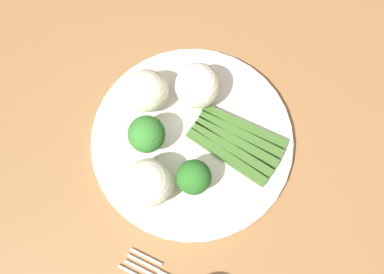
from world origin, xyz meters
name	(u,v)px	position (x,y,z in m)	size (l,w,h in m)	color
ground_plane	(179,229)	(0.00, 0.00, -0.01)	(6.00, 6.00, 0.02)	tan
dining_table	(168,191)	(0.00, 0.00, 0.62)	(1.18, 0.89, 0.73)	olive
plate	(192,140)	(0.06, -0.03, 0.74)	(0.28, 0.28, 0.01)	silver
asparagus_bundle	(236,142)	(0.07, -0.08, 0.75)	(0.09, 0.14, 0.01)	#3D6626
broccoli_outer_edge	(147,134)	(0.04, 0.03, 0.78)	(0.05, 0.05, 0.06)	#609E3D
broccoli_back_right	(195,174)	(0.00, -0.04, 0.78)	(0.05, 0.05, 0.06)	#568E33
cauliflower_near_fork	(198,86)	(0.12, -0.02, 0.78)	(0.06, 0.06, 0.06)	white
cauliflower_back	(147,91)	(0.10, 0.05, 0.77)	(0.06, 0.06, 0.06)	beige
cauliflower_front	(149,183)	(-0.02, 0.01, 0.78)	(0.06, 0.06, 0.06)	silver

